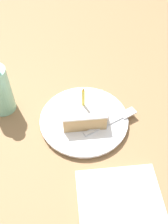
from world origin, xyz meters
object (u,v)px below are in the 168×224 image
fork (114,120)px  cake_slice (83,111)px  marble_board (124,222)px  plate (84,120)px

fork → cake_slice: bearing=-104.4°
cake_slice → fork: 0.09m
cake_slice → marble_board: 0.29m
cake_slice → fork: size_ratio=0.74×
plate → marble_board: bearing=11.2°
plate → marble_board: marble_board is taller
fork → marble_board: (0.26, -0.03, -0.01)m
plate → fork: size_ratio=1.56×
plate → marble_board: 0.28m
plate → cake_slice: 0.03m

